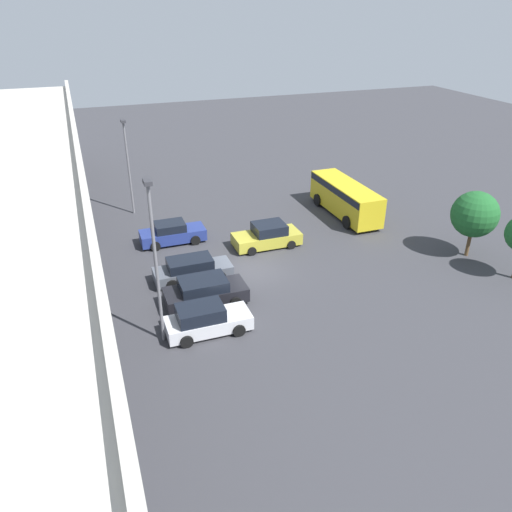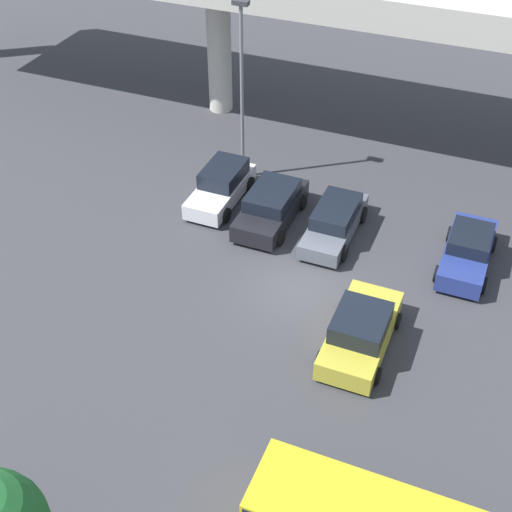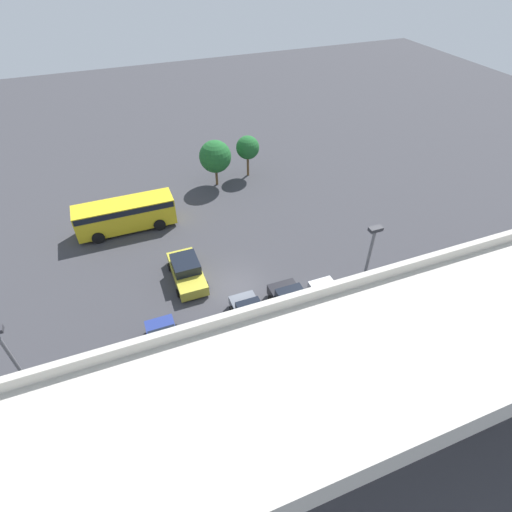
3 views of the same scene
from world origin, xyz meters
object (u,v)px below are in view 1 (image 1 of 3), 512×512
Objects in this scene: lamp_post_mid_lot at (128,160)px; parked_car_3 at (267,236)px; shuttle_bus at (345,196)px; tree_front_centre at (475,214)px; lamp_post_near_aisle at (155,253)px; parked_car_2 at (192,269)px; parked_car_0 at (206,320)px; parked_car_4 at (172,233)px; parked_car_1 at (205,292)px.

parked_car_3 is at bearing -139.17° from lamp_post_mid_lot.
shuttle_bus is 1.77× the size of tree_front_centre.
lamp_post_near_aisle is 1.89× the size of tree_front_centre.
tree_front_centre is at bearing -154.90° from shuttle_bus.
shuttle_bus is 0.94× the size of lamp_post_near_aisle.
parked_car_2 is at bearing -27.24° from lamp_post_near_aisle.
parked_car_4 is (11.21, -0.51, -0.04)m from parked_car_0.
parked_car_1 is 0.62× the size of lamp_post_mid_lot.
lamp_post_mid_lot reaches higher than parked_car_3.
parked_car_1 is 0.58× the size of shuttle_bus.
parked_car_0 is 0.52× the size of lamp_post_near_aisle.
parked_car_0 is 4.74m from lamp_post_near_aisle.
parked_car_0 reaches higher than parked_car_2.
tree_front_centre is (2.48, -18.78, 2.22)m from parked_car_0.
shuttle_bus is (0.43, -13.98, 0.82)m from parked_car_4.
parked_car_2 is 1.02× the size of parked_car_3.
lamp_post_near_aisle is 1.14× the size of lamp_post_mid_lot.
parked_car_0 is 2.78m from parked_car_1.
parked_car_4 is at bearing -164.00° from lamp_post_mid_lot.
parked_car_1 reaches higher than parked_car_4.
parked_car_0 is at bearing -175.65° from lamp_post_mid_lot.
lamp_post_mid_lot is (6.47, 1.86, 3.69)m from parked_car_4.
lamp_post_near_aisle is (0.12, 2.22, 4.19)m from parked_car_0.
parked_car_0 reaches higher than parked_car_1.
lamp_post_near_aisle reaches higher than parked_car_1.
shuttle_bus is at bearing -110.89° from lamp_post_mid_lot.
parked_car_4 is 12.19m from lamp_post_near_aisle.
parked_car_3 is 8.51m from shuttle_bus.
lamp_post_mid_lot reaches higher than tree_front_centre.
parked_car_0 is 0.55× the size of shuttle_bus.
shuttle_bus is 10.22m from tree_front_centre.
parked_car_0 is at bearing 51.80° from parked_car_3.
parked_car_0 is 5.63m from parked_car_2.
parked_car_0 is 19.08m from tree_front_centre.
lamp_post_near_aisle is (-11.10, 2.73, 4.24)m from parked_car_4.
shuttle_bus is at bearing 1.76° from parked_car_4.
parked_car_4 is (5.62, 0.09, 0.01)m from parked_car_2.
parked_car_2 is (2.90, 0.06, -0.06)m from parked_car_1.
parked_car_3 is at bearing 63.83° from tree_front_centre.
lamp_post_mid_lot reaches higher than parked_car_1.
parked_car_1 is 8.29m from parked_car_3.
tree_front_centre is at bearing -83.59° from lamp_post_near_aisle.
parked_car_3 reaches higher than parked_car_2.
parked_car_3 is 1.03× the size of parked_car_4.
parked_car_2 is 1.05× the size of parked_car_4.
parked_car_0 is 0.59× the size of lamp_post_mid_lot.
parked_car_2 is 5.62m from parked_car_4.
parked_car_1 is at bearing -172.37° from lamp_post_mid_lot.
lamp_post_mid_lot reaches higher than shuttle_bus.
lamp_post_near_aisle is 17.60m from lamp_post_mid_lot.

